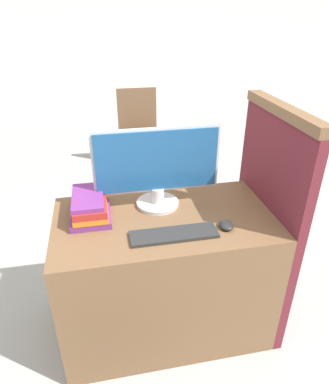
% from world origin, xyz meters
% --- Properties ---
extents(ground_plane, '(20.00, 20.00, 0.00)m').
position_xyz_m(ground_plane, '(0.00, 0.00, 0.00)').
color(ground_plane, '#B2B2AD').
extents(wall_back, '(12.00, 0.06, 2.80)m').
position_xyz_m(wall_back, '(0.00, 6.79, 1.40)').
color(wall_back, white).
rests_on(wall_back, ground_plane).
extents(desk, '(1.11, 0.63, 0.75)m').
position_xyz_m(desk, '(0.00, 0.31, 0.37)').
color(desk, brown).
rests_on(desk, ground_plane).
extents(carrel_divider, '(0.07, 0.68, 1.28)m').
position_xyz_m(carrel_divider, '(0.58, 0.34, 0.65)').
color(carrel_divider, maroon).
rests_on(carrel_divider, ground_plane).
extents(monitor, '(0.65, 0.23, 0.43)m').
position_xyz_m(monitor, '(-0.01, 0.45, 0.97)').
color(monitor, silver).
rests_on(monitor, desk).
extents(keyboard, '(0.41, 0.12, 0.02)m').
position_xyz_m(keyboard, '(0.01, 0.15, 0.75)').
color(keyboard, '#2D2D2D').
rests_on(keyboard, desk).
extents(mouse, '(0.07, 0.08, 0.03)m').
position_xyz_m(mouse, '(0.27, 0.17, 0.76)').
color(mouse, '#262626').
rests_on(mouse, desk).
extents(book_stack, '(0.20, 0.28, 0.12)m').
position_xyz_m(book_stack, '(-0.36, 0.39, 0.80)').
color(book_stack, '#7A3384').
rests_on(book_stack, desk).
extents(far_chair, '(0.44, 0.44, 0.89)m').
position_xyz_m(far_chair, '(0.16, 2.59, 0.49)').
color(far_chair, brown).
rests_on(far_chair, ground_plane).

